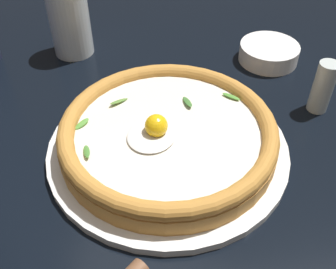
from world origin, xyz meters
The scene contains 6 objects.
ground_plane centered at (0.00, 0.00, -0.01)m, with size 2.40×2.40×0.03m, color black.
pizza_plate centered at (0.01, 0.03, 0.01)m, with size 0.35×0.35×0.01m, color white.
pizza centered at (0.01, 0.03, 0.03)m, with size 0.31×0.31×0.06m.
side_bowl centered at (0.31, -0.05, 0.02)m, with size 0.11×0.11×0.03m, color white.
drinking_glass centered at (0.19, 0.31, 0.05)m, with size 0.07×0.07×0.13m.
pepper_shaker centered at (0.20, -0.15, 0.04)m, with size 0.03×0.03×0.09m, color silver.
Camera 1 is at (-0.36, -0.14, 0.42)m, focal length 42.77 mm.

